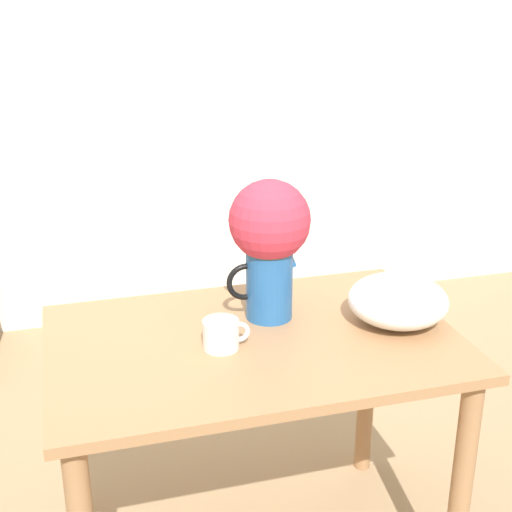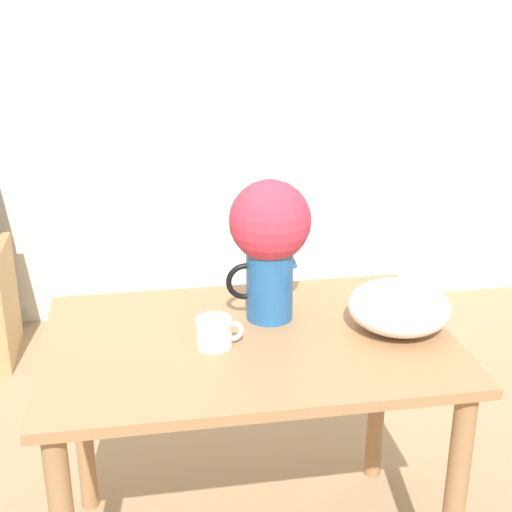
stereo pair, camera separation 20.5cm
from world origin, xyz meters
name	(u,v)px [view 1 (the left image)]	position (x,y,z in m)	size (l,w,h in m)	color
wall_back	(121,73)	(0.00, 1.82, 1.30)	(8.00, 0.05, 2.60)	silver
table	(254,377)	(0.15, -0.06, 0.65)	(1.15, 0.76, 0.77)	#A3754C
flower_vase	(269,236)	(0.23, 0.06, 1.03)	(0.25, 0.24, 0.42)	#235B9E
coffee_mug	(222,334)	(0.05, -0.09, 0.81)	(0.13, 0.10, 0.08)	white
white_bowl	(398,300)	(0.58, -0.08, 0.84)	(0.29, 0.29, 0.14)	white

